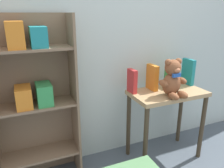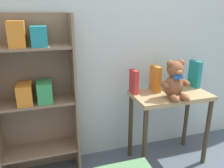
{
  "view_description": "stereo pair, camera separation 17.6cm",
  "coord_description": "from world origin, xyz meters",
  "px_view_note": "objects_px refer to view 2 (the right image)",
  "views": [
    {
      "loc": [
        -0.86,
        -0.32,
        1.34
      ],
      "look_at": [
        -0.2,
        1.22,
        0.79
      ],
      "focal_mm": 35.0,
      "sensor_mm": 36.0,
      "label": 1
    },
    {
      "loc": [
        -0.7,
        -0.38,
        1.34
      ],
      "look_at": [
        -0.2,
        1.22,
        0.79
      ],
      "focal_mm": 35.0,
      "sensor_mm": 36.0,
      "label": 2
    }
  ],
  "objects_px": {
    "book_standing_green": "(175,79)",
    "book_standing_orange": "(155,79)",
    "teddy_bear": "(175,81)",
    "display_table": "(170,106)",
    "bookshelf_side": "(35,91)",
    "book_standing_red": "(134,82)",
    "book_standing_teal": "(195,74)"
  },
  "relations": [
    {
      "from": "bookshelf_side",
      "to": "book_standing_green",
      "type": "xyz_separation_m",
      "value": [
        1.22,
        -0.06,
        0.01
      ]
    },
    {
      "from": "book_standing_red",
      "to": "book_standing_green",
      "type": "distance_m",
      "value": 0.41
    },
    {
      "from": "book_standing_red",
      "to": "book_standing_green",
      "type": "bearing_deg",
      "value": -1.48
    },
    {
      "from": "bookshelf_side",
      "to": "display_table",
      "type": "xyz_separation_m",
      "value": [
        1.12,
        -0.17,
        -0.21
      ]
    },
    {
      "from": "teddy_bear",
      "to": "book_standing_orange",
      "type": "bearing_deg",
      "value": 108.71
    },
    {
      "from": "bookshelf_side",
      "to": "display_table",
      "type": "height_order",
      "value": "bookshelf_side"
    },
    {
      "from": "display_table",
      "to": "book_standing_red",
      "type": "bearing_deg",
      "value": 160.52
    },
    {
      "from": "book_standing_orange",
      "to": "book_standing_green",
      "type": "height_order",
      "value": "book_standing_orange"
    },
    {
      "from": "book_standing_green",
      "to": "book_standing_orange",
      "type": "bearing_deg",
      "value": -177.16
    },
    {
      "from": "teddy_bear",
      "to": "book_standing_green",
      "type": "bearing_deg",
      "value": 56.53
    },
    {
      "from": "teddy_bear",
      "to": "book_standing_green",
      "type": "height_order",
      "value": "teddy_bear"
    },
    {
      "from": "teddy_bear",
      "to": "book_standing_orange",
      "type": "relative_size",
      "value": 1.38
    },
    {
      "from": "bookshelf_side",
      "to": "book_standing_teal",
      "type": "relative_size",
      "value": 5.4
    },
    {
      "from": "book_standing_red",
      "to": "book_standing_green",
      "type": "relative_size",
      "value": 1.12
    },
    {
      "from": "bookshelf_side",
      "to": "book_standing_orange",
      "type": "distance_m",
      "value": 1.02
    },
    {
      "from": "bookshelf_side",
      "to": "teddy_bear",
      "type": "bearing_deg",
      "value": -13.72
    },
    {
      "from": "book_standing_red",
      "to": "teddy_bear",
      "type": "bearing_deg",
      "value": -38.73
    },
    {
      "from": "display_table",
      "to": "book_standing_orange",
      "type": "xyz_separation_m",
      "value": [
        -0.1,
        0.11,
        0.24
      ]
    },
    {
      "from": "teddy_bear",
      "to": "book_standing_green",
      "type": "distance_m",
      "value": 0.25
    },
    {
      "from": "bookshelf_side",
      "to": "book_standing_teal",
      "type": "height_order",
      "value": "bookshelf_side"
    },
    {
      "from": "book_standing_orange",
      "to": "teddy_bear",
      "type": "bearing_deg",
      "value": -70.49
    },
    {
      "from": "display_table",
      "to": "book_standing_red",
      "type": "distance_m",
      "value": 0.4
    },
    {
      "from": "display_table",
      "to": "bookshelf_side",
      "type": "bearing_deg",
      "value": 171.29
    },
    {
      "from": "book_standing_red",
      "to": "book_standing_orange",
      "type": "bearing_deg",
      "value": -2.71
    },
    {
      "from": "book_standing_red",
      "to": "book_standing_green",
      "type": "xyz_separation_m",
      "value": [
        0.41,
        0.0,
        -0.01
      ]
    },
    {
      "from": "bookshelf_side",
      "to": "book_standing_orange",
      "type": "height_order",
      "value": "bookshelf_side"
    },
    {
      "from": "bookshelf_side",
      "to": "display_table",
      "type": "distance_m",
      "value": 1.15
    },
    {
      "from": "teddy_bear",
      "to": "book_standing_red",
      "type": "bearing_deg",
      "value": 143.42
    },
    {
      "from": "teddy_bear",
      "to": "book_standing_orange",
      "type": "distance_m",
      "value": 0.21
    },
    {
      "from": "bookshelf_side",
      "to": "book_standing_red",
      "type": "relative_size",
      "value": 6.51
    },
    {
      "from": "bookshelf_side",
      "to": "teddy_bear",
      "type": "relative_size",
      "value": 4.25
    },
    {
      "from": "bookshelf_side",
      "to": "teddy_bear",
      "type": "height_order",
      "value": "bookshelf_side"
    }
  ]
}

